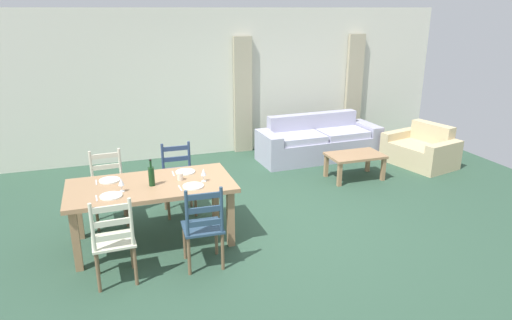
{
  "coord_description": "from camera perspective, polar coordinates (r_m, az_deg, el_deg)",
  "views": [
    {
      "loc": [
        -1.9,
        -5.1,
        2.69
      ],
      "look_at": [
        -0.03,
        0.4,
        0.75
      ],
      "focal_mm": 32.03,
      "sensor_mm": 36.0,
      "label": 1
    }
  ],
  "objects": [
    {
      "name": "wine_bottle",
      "position": [
        5.35,
        -12.92,
        -1.95
      ],
      "size": [
        0.07,
        0.07,
        0.32
      ],
      "color": "#143819",
      "rests_on": "dining_table"
    },
    {
      "name": "curtain_panel_right",
      "position": [
        9.76,
        12.11,
        8.68
      ],
      "size": [
        0.35,
        0.08,
        2.2
      ],
      "primitive_type": "cube",
      "color": "tan",
      "rests_on": "ground_plane"
    },
    {
      "name": "fork_near_left",
      "position": [
        5.2,
        -19.29,
        -4.53
      ],
      "size": [
        0.03,
        0.17,
        0.01
      ],
      "primitive_type": "cube",
      "rotation": [
        0.0,
        0.0,
        0.06
      ],
      "color": "silver",
      "rests_on": "dining_table"
    },
    {
      "name": "dinner_plate_near_left",
      "position": [
        5.19,
        -17.65,
        -4.3
      ],
      "size": [
        0.24,
        0.24,
        0.02
      ],
      "primitive_type": "cylinder",
      "color": "white",
      "rests_on": "dining_table"
    },
    {
      "name": "coffee_cup_primary",
      "position": [
        5.48,
        -9.45,
        -2.05
      ],
      "size": [
        0.07,
        0.07,
        0.09
      ],
      "primitive_type": "cylinder",
      "color": "beige",
      "rests_on": "dining_table"
    },
    {
      "name": "dining_table",
      "position": [
        5.48,
        -12.94,
        -3.76
      ],
      "size": [
        1.9,
        0.96,
        0.75
      ],
      "color": "#A07854",
      "rests_on": "ground_plane"
    },
    {
      "name": "dining_chair_far_left",
      "position": [
        6.22,
        -17.93,
        -3.34
      ],
      "size": [
        0.44,
        0.42,
        0.96
      ],
      "color": "beige",
      "rests_on": "ground_plane"
    },
    {
      "name": "dining_chair_far_right",
      "position": [
        6.31,
        -9.66,
        -2.36
      ],
      "size": [
        0.42,
        0.4,
        0.96
      ],
      "color": "navy",
      "rests_on": "ground_plane"
    },
    {
      "name": "wine_glass_near_right",
      "position": [
        5.38,
        -6.57,
        -1.56
      ],
      "size": [
        0.06,
        0.06,
        0.16
      ],
      "color": "white",
      "rests_on": "dining_table"
    },
    {
      "name": "wall_far",
      "position": [
        8.72,
        -6.0,
        9.52
      ],
      "size": [
        9.6,
        0.16,
        2.7
      ],
      "primitive_type": "cube",
      "color": "silver",
      "rests_on": "ground_plane"
    },
    {
      "name": "couch",
      "position": [
        8.65,
        7.69,
        2.19
      ],
      "size": [
        2.31,
        0.89,
        0.8
      ],
      "color": "#A4A3BA",
      "rests_on": "ground_plane"
    },
    {
      "name": "dinner_plate_far_left",
      "position": [
        5.66,
        -17.82,
        -2.42
      ],
      "size": [
        0.24,
        0.24,
        0.02
      ],
      "primitive_type": "cylinder",
      "color": "white",
      "rests_on": "dining_table"
    },
    {
      "name": "dinner_plate_near_right",
      "position": [
        5.27,
        -7.84,
        -3.24
      ],
      "size": [
        0.24,
        0.24,
        0.02
      ],
      "primitive_type": "cylinder",
      "color": "white",
      "rests_on": "dining_table"
    },
    {
      "name": "ground_plane",
      "position": [
        6.08,
        1.53,
        -7.92
      ],
      "size": [
        9.6,
        9.6,
        0.02
      ],
      "primitive_type": "cube",
      "color": "#2D4B39"
    },
    {
      "name": "dining_chair_near_right",
      "position": [
        4.94,
        -6.61,
        -8.3
      ],
      "size": [
        0.44,
        0.42,
        0.96
      ],
      "color": "#2B445C",
      "rests_on": "ground_plane"
    },
    {
      "name": "coffee_table",
      "position": [
        7.65,
        12.26,
        0.25
      ],
      "size": [
        0.9,
        0.56,
        0.42
      ],
      "color": "#A07854",
      "rests_on": "ground_plane"
    },
    {
      "name": "fork_near_right",
      "position": [
        5.25,
        -9.45,
        -3.48
      ],
      "size": [
        0.02,
        0.17,
        0.01
      ],
      "primitive_type": "cube",
      "rotation": [
        0.0,
        0.0,
        0.03
      ],
      "color": "silver",
      "rests_on": "dining_table"
    },
    {
      "name": "fork_far_right",
      "position": [
        5.71,
        -10.3,
        -1.69
      ],
      "size": [
        0.02,
        0.17,
        0.01
      ],
      "primitive_type": "cube",
      "rotation": [
        0.0,
        0.0,
        -0.03
      ],
      "color": "silver",
      "rests_on": "dining_table"
    },
    {
      "name": "armchair_upholstered",
      "position": [
        8.75,
        20.02,
        1.11
      ],
      "size": [
        1.05,
        1.31,
        0.72
      ],
      "color": "#C9B588",
      "rests_on": "ground_plane"
    },
    {
      "name": "dinner_plate_far_right",
      "position": [
        5.73,
        -8.82,
        -1.48
      ],
      "size": [
        0.24,
        0.24,
        0.02
      ],
      "primitive_type": "cylinder",
      "color": "white",
      "rests_on": "dining_table"
    },
    {
      "name": "fork_far_left",
      "position": [
        5.67,
        -19.32,
        -2.63
      ],
      "size": [
        0.02,
        0.17,
        0.01
      ],
      "primitive_type": "cube",
      "rotation": [
        0.0,
        0.0,
        0.02
      ],
      "color": "silver",
      "rests_on": "dining_table"
    },
    {
      "name": "curtain_panel_left",
      "position": [
        8.79,
        -1.64,
        8.03
      ],
      "size": [
        0.35,
        0.08,
        2.2
      ],
      "primitive_type": "cube",
      "color": "tan",
      "rests_on": "ground_plane"
    },
    {
      "name": "wine_glass_near_left",
      "position": [
        5.26,
        -16.49,
        -2.69
      ],
      "size": [
        0.06,
        0.06,
        0.16
      ],
      "color": "white",
      "rests_on": "dining_table"
    },
    {
      "name": "dining_chair_near_left",
      "position": [
        4.85,
        -17.37,
        -9.59
      ],
      "size": [
        0.43,
        0.41,
        0.96
      ],
      "color": "beige",
      "rests_on": "ground_plane"
    }
  ]
}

